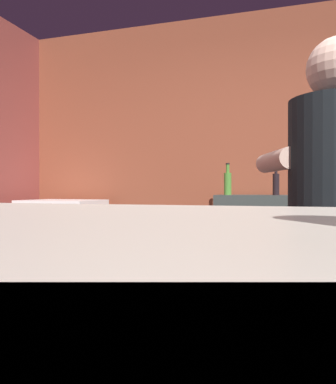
# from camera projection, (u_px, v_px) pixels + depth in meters

# --- Properties ---
(wall_back) EXTENTS (5.20, 0.10, 2.70)m
(wall_back) POSITION_uv_depth(u_px,v_px,m) (290.00, 162.00, 3.38)
(wall_back) COLOR brown
(wall_back) RESTS_ON ground
(back_shelf) EXTENTS (0.90, 0.36, 1.06)m
(back_shelf) POSITION_uv_depth(u_px,v_px,m) (271.00, 259.00, 3.16)
(back_shelf) COLOR #323937
(back_shelf) RESTS_ON ground
(mini_fridge) EXTENTS (0.68, 0.58, 1.01)m
(mini_fridge) POSITION_uv_depth(u_px,v_px,m) (63.00, 254.00, 3.55)
(mini_fridge) COLOR white
(mini_fridge) RESTS_ON ground
(mixing_bowl) EXTENTS (0.19, 0.19, 0.05)m
(mixing_bowl) POSITION_uv_depth(u_px,v_px,m) (230.00, 226.00, 1.80)
(mixing_bowl) COLOR #4B7092
(mixing_bowl) RESTS_ON prep_counter
(bottle_hot_sauce) EXTENTS (0.05, 0.05, 0.25)m
(bottle_hot_sauce) POSITION_uv_depth(u_px,v_px,m) (276.00, 183.00, 3.06)
(bottle_hot_sauce) COLOR black
(bottle_hot_sauce) RESTS_ON back_shelf
(bottle_vinegar) EXTENTS (0.06, 0.06, 0.27)m
(bottle_vinegar) POSITION_uv_depth(u_px,v_px,m) (228.00, 183.00, 3.21)
(bottle_vinegar) COLOR #447B2F
(bottle_vinegar) RESTS_ON back_shelf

